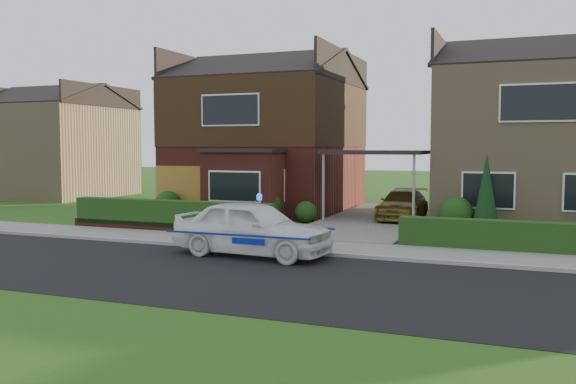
% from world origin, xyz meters
% --- Properties ---
extents(ground, '(120.00, 120.00, 0.00)m').
position_xyz_m(ground, '(0.00, 0.00, 0.00)').
color(ground, '#1E4C14').
rests_on(ground, ground).
extents(road, '(60.00, 6.00, 0.02)m').
position_xyz_m(road, '(0.00, 0.00, 0.00)').
color(road, black).
rests_on(road, ground).
extents(kerb, '(60.00, 0.16, 0.12)m').
position_xyz_m(kerb, '(0.00, 3.05, 0.06)').
color(kerb, '#9E9993').
rests_on(kerb, ground).
extents(sidewalk, '(60.00, 2.00, 0.10)m').
position_xyz_m(sidewalk, '(0.00, 4.10, 0.05)').
color(sidewalk, slate).
rests_on(sidewalk, ground).
extents(grass_verge, '(60.00, 4.00, 0.01)m').
position_xyz_m(grass_verge, '(0.00, -5.00, 0.00)').
color(grass_verge, '#1E4C14').
rests_on(grass_verge, ground).
extents(driveway, '(3.80, 12.00, 0.12)m').
position_xyz_m(driveway, '(0.00, 11.00, 0.06)').
color(driveway, '#666059').
rests_on(driveway, ground).
extents(house_left, '(7.50, 9.53, 7.25)m').
position_xyz_m(house_left, '(-5.78, 13.90, 3.81)').
color(house_left, maroon).
rests_on(house_left, ground).
extents(house_right, '(7.50, 8.06, 7.25)m').
position_xyz_m(house_right, '(5.80, 13.99, 3.66)').
color(house_right, tan).
rests_on(house_right, ground).
extents(carport_link, '(3.80, 3.00, 2.77)m').
position_xyz_m(carport_link, '(0.00, 10.95, 2.66)').
color(carport_link, black).
rests_on(carport_link, ground).
extents(garage_door, '(2.20, 0.10, 2.10)m').
position_xyz_m(garage_door, '(-8.25, 9.96, 1.05)').
color(garage_door, brown).
rests_on(garage_door, ground).
extents(dwarf_wall, '(7.70, 0.25, 0.36)m').
position_xyz_m(dwarf_wall, '(-5.80, 5.30, 0.18)').
color(dwarf_wall, maroon).
rests_on(dwarf_wall, ground).
extents(hedge_left, '(7.50, 0.55, 0.90)m').
position_xyz_m(hedge_left, '(-5.80, 5.45, 0.00)').
color(hedge_left, black).
rests_on(hedge_left, ground).
extents(hedge_right, '(7.50, 0.55, 0.80)m').
position_xyz_m(hedge_right, '(5.80, 5.35, 0.00)').
color(hedge_right, black).
rests_on(hedge_right, ground).
extents(shrub_left_far, '(1.08, 1.08, 1.08)m').
position_xyz_m(shrub_left_far, '(-8.50, 9.50, 0.54)').
color(shrub_left_far, black).
rests_on(shrub_left_far, ground).
extents(shrub_left_mid, '(1.32, 1.32, 1.32)m').
position_xyz_m(shrub_left_mid, '(-4.00, 9.30, 0.66)').
color(shrub_left_mid, black).
rests_on(shrub_left_mid, ground).
extents(shrub_left_near, '(0.84, 0.84, 0.84)m').
position_xyz_m(shrub_left_near, '(-2.40, 9.60, 0.42)').
color(shrub_left_near, black).
rests_on(shrub_left_near, ground).
extents(shrub_right_near, '(1.20, 1.20, 1.20)m').
position_xyz_m(shrub_right_near, '(3.20, 9.40, 0.60)').
color(shrub_right_near, black).
rests_on(shrub_right_near, ground).
extents(conifer_a, '(0.90, 0.90, 2.60)m').
position_xyz_m(conifer_a, '(4.20, 9.20, 1.30)').
color(conifer_a, black).
rests_on(conifer_a, ground).
extents(neighbour_left, '(6.50, 7.00, 5.20)m').
position_xyz_m(neighbour_left, '(-20.00, 16.00, 2.60)').
color(neighbour_left, tan).
rests_on(neighbour_left, ground).
extents(police_car, '(4.00, 4.48, 1.65)m').
position_xyz_m(police_car, '(-1.34, 2.40, 0.74)').
color(police_car, white).
rests_on(police_car, ground).
extents(driveway_car, '(1.57, 3.85, 1.12)m').
position_xyz_m(driveway_car, '(1.00, 11.28, 0.68)').
color(driveway_car, olive).
rests_on(driveway_car, driveway).
extents(potted_plant_a, '(0.45, 0.38, 0.73)m').
position_xyz_m(potted_plant_a, '(-4.95, 8.69, 0.37)').
color(potted_plant_a, gray).
rests_on(potted_plant_a, ground).
extents(potted_plant_b, '(0.47, 0.43, 0.69)m').
position_xyz_m(potted_plant_b, '(-3.02, 6.64, 0.34)').
color(potted_plant_b, gray).
rests_on(potted_plant_b, ground).
extents(potted_plant_c, '(0.43, 0.43, 0.74)m').
position_xyz_m(potted_plant_c, '(-2.50, 6.00, 0.37)').
color(potted_plant_c, gray).
rests_on(potted_plant_c, ground).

